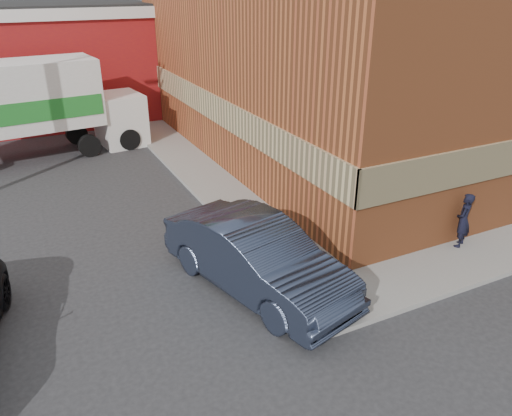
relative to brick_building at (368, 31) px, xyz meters
name	(u,v)px	position (x,y,z in m)	size (l,w,h in m)	color
ground	(298,290)	(-8.50, -9.00, -4.68)	(90.00, 90.00, 0.00)	#28282B
brick_building	(368,31)	(0.00, 0.00, 0.00)	(14.25, 18.25, 9.36)	#A3522A
sidewalk_west	(193,166)	(-7.90, 0.00, -4.62)	(1.80, 18.00, 0.12)	gray
man	(463,220)	(-3.62, -9.25, -3.81)	(0.55, 0.36, 1.51)	black
sedan	(257,257)	(-9.34, -8.50, -3.83)	(1.80, 5.17, 1.70)	#293145
box_truck	(39,103)	(-12.74, 4.01, -2.47)	(7.96, 3.11, 3.83)	white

